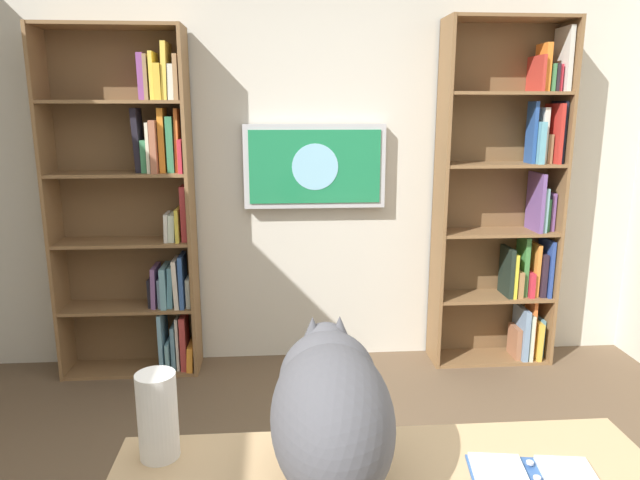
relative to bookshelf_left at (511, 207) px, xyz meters
The scene contains 6 objects.
wall_back 1.33m from the bookshelf_left, ahead, with size 4.52×0.06×2.70m, color beige.
bookshelf_left is the anchor object (origin of this frame).
bookshelf_right 2.38m from the bookshelf_left, ahead, with size 0.86×0.28×2.16m.
wall_mounted_tv 1.31m from the bookshelf_left, ahead, with size 0.91×0.07×0.54m.
cat 2.65m from the bookshelf_left, 58.33° to the left, with size 0.31×0.66×0.39m.
paper_towel_roll 2.84m from the bookshelf_left, 49.01° to the left, with size 0.11×0.11×0.25m, color white.
Camera 1 is at (0.23, 1.54, 1.68)m, focal length 32.21 mm.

